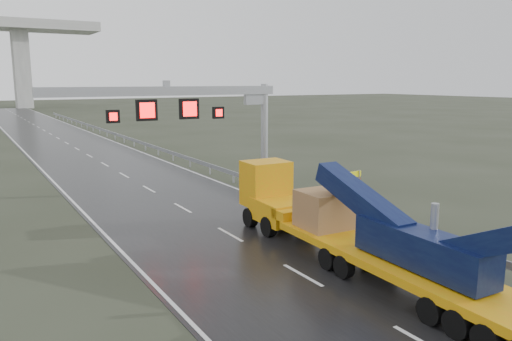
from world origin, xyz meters
TOP-DOWN VIEW (x-y plane):
  - ground at (0.00, 0.00)m, footprint 400.00×400.00m
  - road at (0.00, 40.00)m, footprint 11.00×200.00m
  - guardrail at (6.10, 30.00)m, footprint 0.20×140.00m
  - sign_gantry at (2.10, 17.99)m, footprint 14.90×1.20m
  - heavy_haul_truck at (2.40, 4.77)m, footprint 3.03×17.14m
  - exit_sign_pair at (9.00, 11.30)m, footprint 1.25×0.20m
  - striped_barrier at (7.16, 16.03)m, footprint 0.71×0.44m

SIDE VIEW (x-z plane):
  - ground at x=0.00m, z-range 0.00..0.00m
  - road at x=0.00m, z-range 0.00..0.02m
  - striped_barrier at x=7.16m, z-range 0.00..1.13m
  - guardrail at x=6.10m, z-range 0.00..1.40m
  - exit_sign_pair at x=9.00m, z-range 0.43..2.57m
  - heavy_haul_truck at x=2.40m, z-range -0.45..3.56m
  - sign_gantry at x=2.10m, z-range 1.90..9.33m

